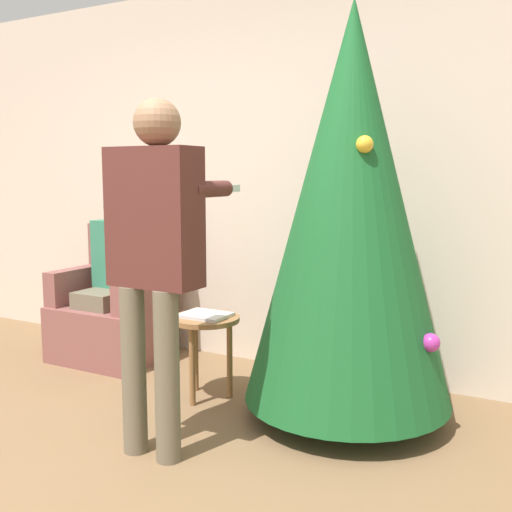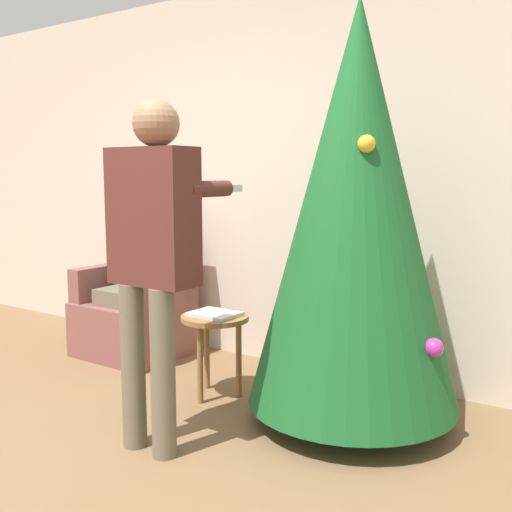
{
  "view_description": "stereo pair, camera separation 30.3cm",
  "coord_description": "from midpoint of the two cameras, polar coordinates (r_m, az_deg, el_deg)",
  "views": [
    {
      "loc": [
        2.01,
        -1.57,
        1.37
      ],
      "look_at": [
        0.57,
        1.07,
        0.96
      ],
      "focal_mm": 42.0,
      "sensor_mm": 36.0,
      "label": 1
    },
    {
      "loc": [
        2.27,
        -1.41,
        1.37
      ],
      "look_at": [
        0.57,
        1.07,
        0.96
      ],
      "focal_mm": 42.0,
      "sensor_mm": 36.0,
      "label": 2
    }
  ],
  "objects": [
    {
      "name": "person_standing",
      "position": [
        2.91,
        -12.59,
        1.14
      ],
      "size": [
        0.46,
        0.57,
        1.72
      ],
      "color": "#6B604C",
      "rests_on": "ground_plane"
    },
    {
      "name": "ground_plane",
      "position": [
        2.94,
        -25.01,
        -20.66
      ],
      "size": [
        14.0,
        14.0,
        0.0
      ],
      "primitive_type": "plane",
      "color": "brown"
    },
    {
      "name": "side_stool",
      "position": [
        3.69,
        -7.2,
        -7.02
      ],
      "size": [
        0.42,
        0.42,
        0.51
      ],
      "color": "olive",
      "rests_on": "ground_plane"
    },
    {
      "name": "laptop",
      "position": [
        3.67,
        -7.23,
        -5.62
      ],
      "size": [
        0.29,
        0.23,
        0.02
      ],
      "color": "silver",
      "rests_on": "side_stool"
    },
    {
      "name": "person_seated",
      "position": [
        4.57,
        -15.44,
        -1.3
      ],
      "size": [
        0.36,
        0.46,
        1.23
      ],
      "color": "#6B604C",
      "rests_on": "ground_plane"
    },
    {
      "name": "armchair",
      "position": [
        4.65,
        -15.05,
        -5.18
      ],
      "size": [
        0.76,
        0.64,
        0.99
      ],
      "color": "brown",
      "rests_on": "ground_plane"
    },
    {
      "name": "wall_back",
      "position": [
        4.29,
        -1.28,
        7.54
      ],
      "size": [
        8.0,
        0.06,
        2.7
      ],
      "color": "beige",
      "rests_on": "ground_plane"
    },
    {
      "name": "christmas_tree",
      "position": [
        3.26,
        6.34,
        4.73
      ],
      "size": [
        1.15,
        1.15,
        2.28
      ],
      "color": "brown",
      "rests_on": "ground_plane"
    }
  ]
}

